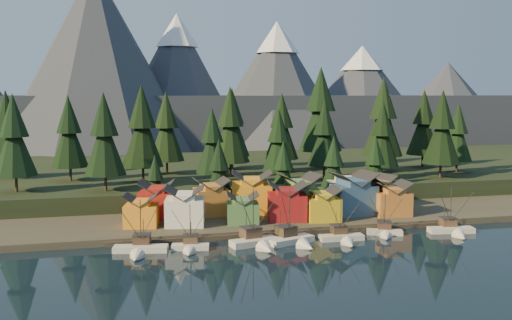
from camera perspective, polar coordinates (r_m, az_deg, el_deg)
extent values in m
plane|color=black|center=(112.13, 6.17, -9.31)|extent=(500.00, 500.00, 0.00)
cube|color=#3B372B|center=(149.07, 0.87, -4.98)|extent=(400.00, 50.00, 1.50)
cube|color=black|center=(196.75, -2.85, -1.49)|extent=(420.00, 100.00, 6.00)
cube|color=#4A3E34|center=(127.09, 3.60, -7.14)|extent=(80.00, 4.00, 1.00)
cube|color=#404552|center=(343.57, -7.70, 3.92)|extent=(560.00, 160.00, 30.00)
cone|color=#404552|center=(281.64, -15.68, 9.27)|extent=(100.00, 100.00, 90.00)
cone|color=#404552|center=(300.97, -7.83, 7.55)|extent=(80.00, 80.00, 72.00)
cone|color=white|center=(302.69, -7.91, 12.74)|extent=(22.40, 22.40, 17.28)
cone|color=#404552|center=(298.77, 2.08, 7.23)|extent=(84.00, 84.00, 68.00)
cone|color=white|center=(300.18, 2.10, 12.17)|extent=(23.52, 23.52, 16.32)
cone|color=#404552|center=(332.85, 10.50, 6.20)|extent=(92.00, 92.00, 58.00)
cone|color=white|center=(333.47, 10.58, 9.99)|extent=(25.76, 25.76, 13.92)
cone|color=#404552|center=(368.53, 18.53, 5.38)|extent=(88.00, 88.00, 50.00)
cube|color=beige|center=(115.15, -11.46, -8.80)|extent=(10.93, 5.01, 1.63)
cone|color=beige|center=(109.65, -11.91, -9.59)|extent=(3.68, 4.12, 3.05)
cube|color=black|center=(115.31, -11.45, -9.09)|extent=(11.19, 5.11, 0.36)
cube|color=#453225|center=(116.59, -11.33, -7.80)|extent=(3.78, 3.62, 1.83)
cube|color=#2B2828|center=(116.34, -11.34, -7.32)|extent=(4.01, 3.85, 0.20)
cylinder|color=black|center=(114.48, -11.47, -6.14)|extent=(0.18, 0.18, 9.15)
cylinder|color=black|center=(118.35, -11.19, -6.87)|extent=(0.14, 0.14, 4.47)
cube|color=beige|center=(115.22, -6.59, -8.72)|extent=(7.77, 4.03, 1.43)
cone|color=beige|center=(111.32, -6.71, -9.27)|extent=(3.11, 2.99, 2.68)
cube|color=black|center=(115.37, -6.58, -8.98)|extent=(7.96, 4.10, 0.31)
cube|color=brown|center=(116.17, -6.55, -7.88)|extent=(3.31, 3.17, 1.61)
cube|color=#2B2828|center=(115.95, -6.56, -7.46)|extent=(3.52, 3.38, 0.18)
cylinder|color=black|center=(114.52, -6.60, -6.39)|extent=(0.16, 0.16, 8.04)
cylinder|color=black|center=(117.36, -6.52, -7.10)|extent=(0.13, 0.13, 3.93)
cube|color=beige|center=(117.50, -0.15, -8.33)|extent=(10.56, 5.57, 1.84)
cone|color=beige|center=(112.77, 1.12, -8.97)|extent=(4.12, 4.11, 3.45)
cube|color=black|center=(117.68, -0.15, -8.65)|extent=(10.81, 5.68, 0.40)
cube|color=brown|center=(118.65, -0.55, -7.29)|extent=(4.35, 4.17, 2.07)
cube|color=#2B2828|center=(118.38, -0.55, -6.75)|extent=(4.62, 4.45, 0.23)
cylinder|color=black|center=(116.63, -0.29, -5.39)|extent=(0.21, 0.21, 10.35)
cylinder|color=black|center=(120.10, -0.99, -6.33)|extent=(0.16, 0.16, 5.06)
cube|color=silver|center=(119.21, 3.52, -8.13)|extent=(10.43, 6.43, 1.78)
cone|color=silver|center=(115.07, 5.16, -8.68)|extent=(4.27, 4.29, 3.34)
cube|color=black|center=(119.38, 3.52, -8.44)|extent=(10.67, 6.56, 0.39)
cube|color=#423423|center=(120.19, 3.00, -7.15)|extent=(4.46, 4.33, 2.00)
cube|color=#2B2828|center=(119.93, 3.01, -6.64)|extent=(4.75, 4.61, 0.22)
cylinder|color=black|center=(118.34, 3.36, -5.33)|extent=(0.20, 0.20, 10.01)
cylinder|color=black|center=(121.44, 2.43, -6.25)|extent=(0.16, 0.16, 4.89)
cube|color=beige|center=(122.89, 8.53, -7.76)|extent=(9.51, 3.43, 1.55)
cone|color=beige|center=(118.21, 9.36, -8.36)|extent=(3.08, 3.36, 2.90)
cube|color=black|center=(123.04, 8.53, -8.02)|extent=(9.75, 3.49, 0.34)
cube|color=#433424|center=(124.10, 8.28, -6.90)|extent=(3.25, 3.07, 1.74)
cube|color=#2B2828|center=(123.88, 8.29, -6.47)|extent=(3.46, 3.28, 0.19)
cylinder|color=black|center=(122.27, 8.49, -5.39)|extent=(0.17, 0.17, 8.71)
cylinder|color=black|center=(125.59, 8.00, -6.10)|extent=(0.14, 0.14, 4.26)
cube|color=beige|center=(129.38, 12.73, -7.13)|extent=(8.13, 5.32, 1.44)
cone|color=beige|center=(125.31, 12.91, -7.59)|extent=(3.48, 3.43, 2.71)
cube|color=black|center=(129.50, 12.73, -7.37)|extent=(8.32, 5.43, 0.32)
cube|color=#4D3229|center=(130.42, 12.69, -6.39)|extent=(3.67, 3.57, 1.62)
cube|color=#2B2828|center=(130.22, 12.70, -6.00)|extent=(3.91, 3.81, 0.18)
cylinder|color=black|center=(128.81, 12.77, -5.04)|extent=(0.16, 0.16, 8.12)
cylinder|color=black|center=(131.69, 12.64, -5.70)|extent=(0.13, 0.13, 3.97)
cube|color=beige|center=(135.13, 18.92, -6.73)|extent=(10.40, 4.75, 1.62)
cone|color=beige|center=(130.22, 19.85, -7.26)|extent=(3.59, 3.90, 3.04)
cube|color=black|center=(135.27, 18.91, -6.98)|extent=(10.65, 4.85, 0.35)
cube|color=brown|center=(136.44, 18.64, -5.91)|extent=(3.72, 3.56, 1.82)
cube|color=#2B2828|center=(136.23, 18.66, -5.50)|extent=(3.96, 3.79, 0.20)
cylinder|color=black|center=(134.59, 18.90, -4.47)|extent=(0.18, 0.18, 9.11)
cylinder|color=black|center=(138.03, 18.34, -5.16)|extent=(0.14, 0.14, 4.45)
cube|color=orange|center=(129.25, -11.39, -5.46)|extent=(8.23, 7.52, 4.93)
cube|color=orange|center=(128.67, -11.42, -4.17)|extent=(5.04, 6.78, 1.01)
cube|color=white|center=(128.78, -7.12, -5.15)|extent=(9.72, 8.97, 6.11)
cube|color=white|center=(128.09, -7.14, -3.56)|extent=(5.95, 8.11, 1.19)
cube|color=#477640|center=(130.08, -1.35, -5.30)|extent=(7.97, 7.58, 4.70)
cube|color=#477640|center=(129.53, -1.36, -4.07)|extent=(4.81, 6.96, 0.99)
cube|color=maroon|center=(133.49, 3.11, -4.69)|extent=(10.01, 9.21, 6.12)
cube|color=maroon|center=(132.82, 3.12, -3.14)|extent=(6.16, 8.29, 1.22)
cube|color=gold|center=(133.99, 6.63, -4.85)|extent=(8.17, 8.17, 5.35)
cube|color=gold|center=(133.40, 6.64, -3.51)|extent=(4.81, 7.70, 1.05)
cube|color=#33567A|center=(141.43, 9.64, -3.91)|extent=(10.31, 8.86, 7.22)
cube|color=#33567A|center=(140.72, 9.68, -2.19)|extent=(5.89, 8.41, 1.38)
cube|color=#B66D2E|center=(142.39, 13.35, -4.24)|extent=(8.77, 7.83, 5.65)
cube|color=#B66D2E|center=(141.80, 13.39, -2.90)|extent=(5.07, 7.39, 1.16)
cube|color=#A41F19|center=(137.15, -9.89, -4.43)|extent=(9.47, 8.77, 6.34)
cube|color=#A41F19|center=(136.49, -9.92, -2.89)|extent=(5.86, 7.87, 1.15)
cube|color=#B9752F|center=(138.88, -4.48, -4.20)|extent=(8.20, 7.73, 6.40)
cube|color=#B9752F|center=(138.23, -4.49, -2.68)|extent=(4.65, 7.42, 1.11)
cube|color=orange|center=(141.24, -0.43, -3.82)|extent=(11.16, 10.04, 7.27)
cube|color=orange|center=(140.53, -0.43, -2.09)|extent=(6.86, 8.99, 1.36)
cube|color=#548246|center=(142.54, 4.31, -3.88)|extent=(9.82, 8.29, 6.59)
cube|color=#548246|center=(141.88, 4.33, -2.31)|extent=(5.62, 7.86, 1.31)
cube|color=beige|center=(147.49, 8.99, -3.52)|extent=(10.46, 9.72, 6.91)
cube|color=beige|center=(146.84, 9.02, -1.96)|extent=(6.53, 8.66, 1.25)
cube|color=#AD853D|center=(150.25, 11.95, -3.54)|extent=(9.08, 8.73, 6.17)
cube|color=#AD853D|center=(149.67, 11.99, -2.18)|extent=(5.73, 7.78, 1.07)
cylinder|color=#332319|center=(156.76, -22.84, -2.16)|extent=(0.70, 0.70, 4.39)
cone|color=black|center=(155.68, -23.00, 1.30)|extent=(10.73, 10.73, 15.12)
cone|color=black|center=(155.23, -23.13, 4.17)|extent=(7.32, 7.32, 10.98)
cylinder|color=#332319|center=(171.13, -18.05, -1.29)|extent=(0.70, 0.70, 4.30)
cone|color=black|center=(170.16, -18.16, 1.82)|extent=(10.52, 10.52, 14.82)
cone|color=black|center=(169.74, -18.26, 4.39)|extent=(7.17, 7.17, 10.75)
cylinder|color=#332319|center=(150.87, -14.79, -2.18)|extent=(0.70, 0.70, 4.45)
cone|color=black|center=(149.75, -14.90, 1.48)|extent=(10.88, 10.88, 15.34)
cone|color=black|center=(149.28, -14.99, 4.50)|extent=(7.42, 7.42, 11.13)
cylinder|color=#332319|center=(162.87, -11.22, -1.38)|extent=(0.70, 0.70, 4.82)
cone|color=black|center=(161.77, -11.30, 2.29)|extent=(11.79, 11.79, 16.61)
cone|color=black|center=(161.38, -11.37, 5.32)|extent=(8.04, 8.04, 12.06)
cylinder|color=#332319|center=(178.26, -8.88, -0.70)|extent=(0.70, 0.70, 4.51)
cone|color=black|center=(177.29, -8.94, 2.43)|extent=(11.03, 11.03, 15.54)
cone|color=black|center=(176.90, -8.99, 5.02)|extent=(7.52, 7.52, 11.28)
cylinder|color=#332319|center=(154.97, -4.37, -1.88)|extent=(0.70, 0.70, 3.71)
cone|color=black|center=(154.00, -4.39, 1.08)|extent=(9.08, 9.08, 12.79)
cone|color=black|center=(153.51, -4.42, 3.53)|extent=(6.19, 6.19, 9.28)
cylinder|color=#332319|center=(170.95, -2.56, -0.90)|extent=(0.70, 0.70, 4.75)
cone|color=black|center=(169.92, -2.58, 2.54)|extent=(11.61, 11.61, 16.36)
cone|color=black|center=(169.53, -2.60, 5.39)|extent=(7.92, 7.92, 11.88)
cylinder|color=#332319|center=(157.02, 2.25, -1.77)|extent=(0.70, 0.70, 3.67)
cone|color=black|center=(156.06, 2.26, 1.12)|extent=(8.98, 8.98, 12.65)
cone|color=black|center=(155.57, 2.27, 3.52)|extent=(6.12, 6.12, 9.18)
cylinder|color=#332319|center=(182.02, 2.56, -0.50)|extent=(0.70, 0.70, 4.42)
cone|color=black|center=(181.09, 2.58, 2.51)|extent=(10.81, 10.81, 15.23)
cone|color=black|center=(180.70, 2.59, 5.00)|extent=(7.37, 7.37, 11.06)
cylinder|color=#332319|center=(168.60, 6.81, -1.16)|extent=(0.70, 0.70, 4.06)
cone|color=black|center=(167.65, 6.85, 1.82)|extent=(9.92, 9.92, 13.98)
cone|color=black|center=(167.21, 6.89, 4.28)|extent=(6.77, 6.77, 10.15)
cylinder|color=#332319|center=(194.51, 6.42, 0.15)|extent=(0.70, 0.70, 5.96)
cone|color=black|center=(193.49, 6.47, 3.96)|extent=(14.56, 14.56, 20.52)
cone|color=black|center=(193.30, 6.51, 7.09)|extent=(9.93, 9.93, 14.89)
cylinder|color=#332319|center=(170.43, 12.45, -1.20)|extent=(0.70, 0.70, 3.99)
cone|color=black|center=(169.50, 12.52, 1.69)|extent=(9.74, 9.74, 13.73)
cone|color=black|center=(169.06, 12.58, 4.08)|extent=(6.64, 6.64, 9.97)
cylinder|color=#332319|center=(188.10, 12.48, -0.28)|extent=(0.70, 0.70, 5.30)
cone|color=black|center=(187.11, 12.57, 3.21)|extent=(12.94, 12.94, 18.24)
cone|color=black|center=(186.81, 12.64, 6.09)|extent=(8.83, 8.83, 13.24)
cylinder|color=#332319|center=(177.40, 17.96, -0.97)|extent=(0.70, 0.70, 4.58)
cone|color=black|center=(176.42, 18.07, 2.22)|extent=(11.19, 11.19, 15.77)
cone|color=black|center=(176.04, 18.16, 4.86)|extent=(7.63, 7.63, 11.44)
cylinder|color=#332319|center=(201.90, 16.30, -0.03)|extent=(0.70, 0.70, 4.60)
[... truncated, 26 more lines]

